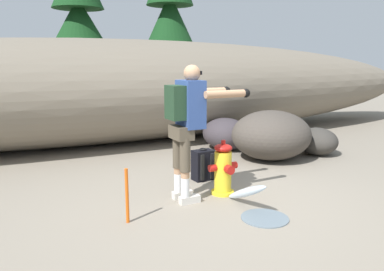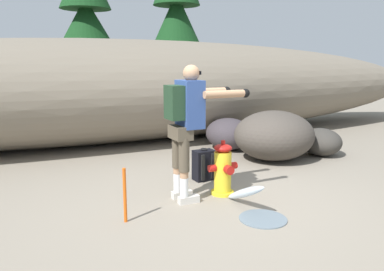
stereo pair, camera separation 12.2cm
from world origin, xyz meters
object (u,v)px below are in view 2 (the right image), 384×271
object	(u,v)px
boulder_large	(274,135)
survey_stake	(125,195)
utility_worker	(188,116)
spare_backpack	(204,165)
boulder_small	(321,142)
fire_hydrant	(223,170)
boulder_mid	(229,134)

from	to	relation	value
boulder_large	survey_stake	world-z (taller)	boulder_large
utility_worker	spare_backpack	distance (m)	1.20
survey_stake	boulder_small	bearing A→B (deg)	18.65
fire_hydrant	boulder_large	distance (m)	2.08
boulder_large	boulder_mid	xyz separation A→B (m)	(-0.30, 1.02, -0.12)
boulder_mid	fire_hydrant	bearing A→B (deg)	-122.45
spare_backpack	boulder_mid	xyz separation A→B (m)	(1.35, 1.55, 0.09)
boulder_large	boulder_mid	world-z (taller)	boulder_large
spare_backpack	survey_stake	world-z (taller)	survey_stake
fire_hydrant	spare_backpack	xyz separation A→B (m)	(0.06, 0.66, -0.11)
boulder_large	fire_hydrant	bearing A→B (deg)	-145.25
survey_stake	fire_hydrant	bearing A→B (deg)	12.85
fire_hydrant	boulder_large	xyz separation A→B (m)	(1.71, 1.18, 0.11)
survey_stake	boulder_mid	bearing A→B (deg)	42.18
boulder_large	boulder_small	world-z (taller)	boulder_large
fire_hydrant	survey_stake	world-z (taller)	fire_hydrant
boulder_mid	survey_stake	world-z (taller)	boulder_mid
boulder_large	boulder_small	distance (m)	1.00
fire_hydrant	boulder_small	distance (m)	2.88
boulder_large	survey_stake	distance (m)	3.43
utility_worker	fire_hydrant	bearing A→B (deg)	-0.55
spare_backpack	boulder_large	distance (m)	1.75
fire_hydrant	survey_stake	size ratio (longest dim) A/B	1.19
boulder_mid	boulder_small	world-z (taller)	boulder_mid
boulder_mid	spare_backpack	bearing A→B (deg)	-130.98
utility_worker	spare_backpack	bearing A→B (deg)	49.63
spare_backpack	survey_stake	bearing A→B (deg)	120.59
boulder_small	boulder_large	bearing A→B (deg)	172.45
boulder_small	utility_worker	bearing A→B (deg)	-161.57
boulder_mid	boulder_small	size ratio (longest dim) A/B	1.28
spare_backpack	survey_stake	distance (m)	1.74
boulder_mid	survey_stake	bearing A→B (deg)	-137.82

